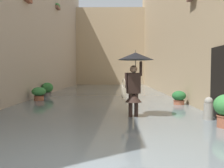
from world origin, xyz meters
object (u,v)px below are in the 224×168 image
at_px(potted_plant_mid_right, 47,89).
at_px(potted_plant_near_right, 39,94).
at_px(mooring_bollard, 209,110).
at_px(potted_plant_far_left, 179,98).
at_px(person_wading, 135,71).

distance_m(potted_plant_mid_right, potted_plant_near_right, 2.00).
bearing_deg(mooring_bollard, potted_plant_far_left, -89.79).
distance_m(potted_plant_far_left, mooring_bollard, 3.07).
bearing_deg(potted_plant_mid_right, mooring_bollard, 135.33).
relative_size(potted_plant_far_left, mooring_bollard, 0.90).
relative_size(person_wading, potted_plant_near_right, 2.84).
xyz_separation_m(potted_plant_far_left, mooring_bollard, (-0.01, 3.07, -0.00)).
distance_m(potted_plant_mid_right, mooring_bollard, 8.99).
distance_m(person_wading, potted_plant_far_left, 3.55).
xyz_separation_m(potted_plant_far_left, potted_plant_near_right, (6.21, -1.27, 0.06)).
xyz_separation_m(person_wading, potted_plant_near_right, (4.16, -3.93, -1.06)).
height_order(potted_plant_mid_right, potted_plant_far_left, potted_plant_mid_right).
relative_size(person_wading, potted_plant_far_left, 3.10).
distance_m(person_wading, potted_plant_mid_right, 7.40).
relative_size(potted_plant_mid_right, potted_plant_far_left, 1.28).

